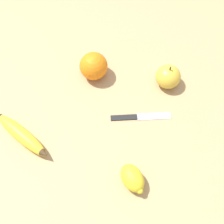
# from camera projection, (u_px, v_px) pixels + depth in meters

# --- Properties ---
(ground_plane) EXTENTS (3.00, 3.00, 0.00)m
(ground_plane) POSITION_uv_depth(u_px,v_px,m) (86.00, 136.00, 0.88)
(ground_plane) COLOR tan
(banana) EXTENTS (0.17, 0.15, 0.04)m
(banana) POSITION_uv_depth(u_px,v_px,m) (23.00, 136.00, 0.85)
(banana) COLOR yellow
(banana) RESTS_ON ground_plane
(orange) EXTENTS (0.09, 0.09, 0.09)m
(orange) POSITION_uv_depth(u_px,v_px,m) (94.00, 66.00, 0.94)
(orange) COLOR orange
(orange) RESTS_ON ground_plane
(apple) EXTENTS (0.08, 0.08, 0.08)m
(apple) POSITION_uv_depth(u_px,v_px,m) (168.00, 77.00, 0.93)
(apple) COLOR gold
(apple) RESTS_ON ground_plane
(lemon) EXTENTS (0.09, 0.09, 0.05)m
(lemon) POSITION_uv_depth(u_px,v_px,m) (133.00, 178.00, 0.79)
(lemon) COLOR yellow
(lemon) RESTS_ON ground_plane
(paring_knife) EXTENTS (0.18, 0.03, 0.01)m
(paring_knife) POSITION_uv_depth(u_px,v_px,m) (139.00, 117.00, 0.90)
(paring_knife) COLOR silver
(paring_knife) RESTS_ON ground_plane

